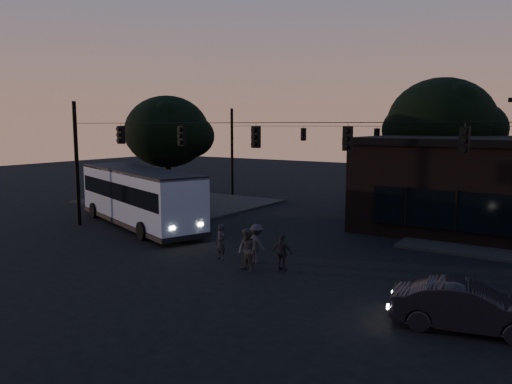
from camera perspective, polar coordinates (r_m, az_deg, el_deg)
The scene contains 13 objects.
ground at distance 20.71m, azimuth -6.17°, elevation -9.51°, with size 120.00×120.00×0.00m, color black.
sidewalk_far_left at distance 40.00m, azimuth -8.95°, elevation -1.07°, with size 14.00×10.00×0.15m, color black.
building at distance 31.60m, azimuth 26.49°, elevation 0.71°, with size 15.40×10.41×5.40m.
tree_behind at distance 38.22m, azimuth 20.41°, elevation 7.35°, with size 7.60×7.60×9.43m.
tree_left at distance 38.81m, azimuth -10.12°, elevation 6.78°, with size 6.40×6.40×8.30m.
signal_rig_near at distance 23.07m, azimuth -0.00°, elevation 3.57°, with size 26.24×0.30×7.50m.
signal_rig_far at distance 37.48m, azimuth 13.59°, elevation 4.57°, with size 26.24×0.30×7.50m.
bus at distance 30.93m, azimuth -13.28°, elevation -0.24°, with size 12.51×7.04×3.47m.
car at distance 16.51m, azimuth 23.01°, elevation -12.00°, with size 1.52×4.37×1.44m, color black.
pedestrian_a at distance 22.82m, azimuth -4.07°, elevation -5.72°, with size 0.60×0.39×1.64m, color black.
pedestrian_b at distance 20.99m, azimuth -1.03°, elevation -6.67°, with size 0.88×0.68×1.81m, color #353130.
pedestrian_c at distance 21.10m, azimuth 3.03°, elevation -6.91°, with size 0.93×0.39×1.59m, color black.
pedestrian_d at distance 22.22m, azimuth 0.08°, elevation -5.91°, with size 1.14×0.65×1.76m, color #25212A.
Camera 1 is at (12.62, -15.24, 6.11)m, focal length 35.00 mm.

